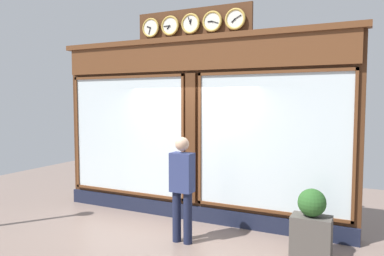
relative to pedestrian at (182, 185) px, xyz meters
The scene contains 4 objects.
shop_facade 1.48m from the pedestrian, 73.73° to the right, with size 5.94×0.42×3.93m.
pedestrian is the anchor object (origin of this frame).
planter_box 2.05m from the pedestrian, behind, with size 0.56×0.36×0.60m, color #4C4742.
planter_shrub 1.96m from the pedestrian, behind, with size 0.40×0.40×0.40m, color #285623.
Camera 1 is at (-2.99, 6.11, 2.26)m, focal length 34.26 mm.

